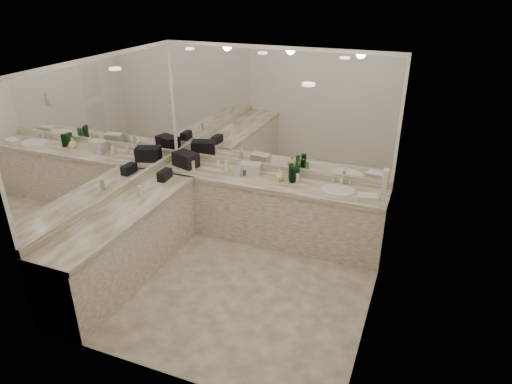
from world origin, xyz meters
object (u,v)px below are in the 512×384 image
at_px(black_toiletry_bag, 186,159).
at_px(hand_towel, 368,196).
at_px(soap_bottle_a, 226,166).
at_px(soap_bottle_c, 280,175).
at_px(sink, 338,190).
at_px(cream_cosmetic_case, 251,168).
at_px(soap_bottle_b, 238,169).
at_px(wall_phone, 385,179).

relative_size(black_toiletry_bag, hand_towel, 1.44).
relative_size(hand_towel, soap_bottle_a, 1.30).
xyz_separation_m(hand_towel, soap_bottle_c, (-1.19, 0.11, 0.06)).
xyz_separation_m(sink, cream_cosmetic_case, (-1.25, 0.10, 0.08)).
bearing_deg(hand_towel, soap_bottle_b, 178.30).
relative_size(wall_phone, soap_bottle_a, 1.26).
distance_m(soap_bottle_b, soap_bottle_c, 0.59).
bearing_deg(soap_bottle_a, sink, -0.60).
relative_size(black_toiletry_bag, soap_bottle_c, 2.17).
height_order(wall_phone, black_toiletry_bag, wall_phone).
xyz_separation_m(sink, wall_phone, (0.61, -0.50, 0.46)).
bearing_deg(soap_bottle_a, black_toiletry_bag, -179.58).
bearing_deg(hand_towel, soap_bottle_a, 176.88).
distance_m(wall_phone, soap_bottle_a, 2.27).
height_order(soap_bottle_a, soap_bottle_c, soap_bottle_a).
distance_m(wall_phone, soap_bottle_b, 2.07).
relative_size(cream_cosmetic_case, hand_towel, 1.11).
bearing_deg(soap_bottle_b, cream_cosmetic_case, 43.70).
height_order(sink, soap_bottle_c, soap_bottle_c).
bearing_deg(soap_bottle_a, soap_bottle_b, -15.62).
bearing_deg(soap_bottle_c, cream_cosmetic_case, 170.65).
height_order(sink, soap_bottle_a, soap_bottle_a).
xyz_separation_m(cream_cosmetic_case, hand_towel, (1.64, -0.19, -0.06)).
distance_m(cream_cosmetic_case, hand_towel, 1.65).
distance_m(cream_cosmetic_case, soap_bottle_b, 0.19).
relative_size(sink, hand_towel, 1.77).
height_order(cream_cosmetic_case, soap_bottle_a, soap_bottle_a).
bearing_deg(soap_bottle_a, hand_towel, -3.12).
relative_size(wall_phone, black_toiletry_bag, 0.67).
relative_size(soap_bottle_a, soap_bottle_b, 0.97).
bearing_deg(hand_towel, cream_cosmetic_case, 173.50).
distance_m(wall_phone, hand_towel, 0.63).
xyz_separation_m(sink, soap_bottle_a, (-1.58, 0.02, 0.10)).
bearing_deg(soap_bottle_a, soap_bottle_c, 0.36).
distance_m(cream_cosmetic_case, soap_bottle_a, 0.35).
distance_m(sink, soap_bottle_b, 1.39).
relative_size(black_toiletry_bag, soap_bottle_b, 1.82).
xyz_separation_m(soap_bottle_b, soap_bottle_c, (0.59, 0.06, -0.02)).
bearing_deg(sink, cream_cosmetic_case, 175.60).
distance_m(sink, black_toiletry_bag, 2.22).
relative_size(sink, soap_bottle_b, 2.24).
height_order(wall_phone, hand_towel, wall_phone).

